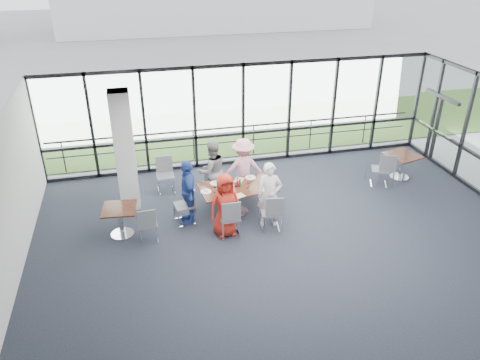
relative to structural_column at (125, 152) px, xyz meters
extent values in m
cube|color=#21242F|center=(3.60, -3.00, -1.61)|extent=(12.00, 10.00, 0.02)
cube|color=silver|center=(3.60, -3.00, 1.60)|extent=(12.00, 10.00, 0.04)
cube|color=white|center=(3.60, 2.00, 0.00)|extent=(12.00, 0.10, 3.20)
cube|color=black|center=(9.60, 0.75, -0.55)|extent=(0.12, 1.60, 2.10)
cube|color=white|center=(0.00, 0.00, 0.00)|extent=(0.50, 0.50, 3.20)
cube|color=gray|center=(3.60, 7.00, -1.62)|extent=(80.00, 70.00, 0.02)
cube|color=#355C20|center=(3.60, 5.00, -1.59)|extent=(80.00, 5.00, 0.01)
cylinder|color=#2D2D33|center=(3.60, 2.60, -1.10)|extent=(12.00, 0.06, 0.06)
cube|color=#381C0F|center=(2.72, -0.98, -0.87)|extent=(2.01, 1.22, 0.04)
cylinder|color=silver|center=(2.72, -0.98, -1.25)|extent=(0.12, 0.12, 0.71)
cylinder|color=silver|center=(2.72, -0.98, -1.59)|extent=(0.56, 0.56, 0.03)
cube|color=#381C0F|center=(-0.26, -1.36, -0.87)|extent=(0.86, 0.86, 0.04)
cylinder|color=silver|center=(-0.26, -1.36, -1.25)|extent=(0.12, 0.12, 0.71)
cube|color=#381C0F|center=(7.94, -0.17, -0.87)|extent=(1.10, 1.10, 0.04)
cylinder|color=silver|center=(7.94, -0.17, -1.25)|extent=(0.12, 0.12, 0.71)
imported|color=red|center=(2.20, -1.92, -0.80)|extent=(0.86, 0.64, 1.61)
imported|color=silver|center=(3.35, -1.73, -0.76)|extent=(0.67, 0.54, 1.68)
imported|color=gray|center=(2.21, -0.13, -0.74)|extent=(0.93, 0.68, 1.73)
imported|color=pink|center=(3.08, -0.14, -0.75)|extent=(1.11, 0.59, 1.70)
imported|color=#2D4BA0|center=(1.43, -1.15, -0.74)|extent=(0.57, 1.02, 1.72)
cylinder|color=white|center=(2.23, -1.35, -0.84)|extent=(0.25, 0.25, 0.01)
cylinder|color=white|center=(3.37, -1.28, -0.84)|extent=(0.26, 0.26, 0.01)
cylinder|color=white|center=(2.20, -0.66, -0.84)|extent=(0.28, 0.28, 0.01)
cylinder|color=white|center=(3.17, -0.57, -0.84)|extent=(0.28, 0.28, 0.01)
cylinder|color=white|center=(1.89, -1.06, -0.84)|extent=(0.28, 0.28, 0.01)
cylinder|color=white|center=(2.53, -1.18, -0.78)|extent=(0.07, 0.07, 0.14)
cylinder|color=white|center=(2.97, -1.10, -0.78)|extent=(0.07, 0.07, 0.13)
cylinder|color=white|center=(2.76, -0.75, -0.77)|extent=(0.08, 0.08, 0.15)
cylinder|color=white|center=(2.10, -1.15, -0.78)|extent=(0.07, 0.07, 0.14)
cube|color=silver|center=(2.63, -1.46, -0.85)|extent=(0.39, 0.33, 0.00)
cube|color=silver|center=(3.51, -1.18, -0.85)|extent=(0.29, 0.22, 0.00)
cube|color=silver|center=(2.85, -0.62, -0.85)|extent=(0.35, 0.38, 0.00)
cube|color=black|center=(2.71, -0.95, -0.83)|extent=(0.10, 0.07, 0.04)
cylinder|color=#B1021C|center=(2.72, -0.99, -0.76)|extent=(0.06, 0.06, 0.18)
cylinder|color=#15671C|center=(2.79, -0.97, -0.75)|extent=(0.05, 0.05, 0.20)
camera|label=1|loc=(0.31, -11.30, 4.85)|focal=35.00mm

